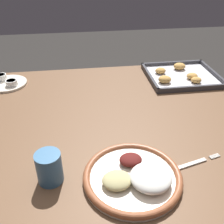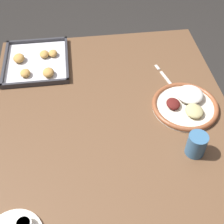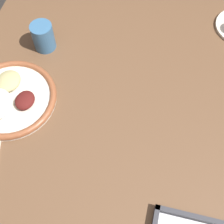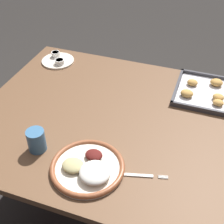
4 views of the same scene
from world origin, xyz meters
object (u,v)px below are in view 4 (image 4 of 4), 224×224
Objects in this scene: dinner_plate at (88,168)px; drinking_cup at (36,140)px; baking_tray at (209,93)px; saucer_plate at (58,60)px; fork at (134,175)px.

drinking_cup is (-0.23, 0.03, 0.03)m from dinner_plate.
saucer_plate is at bearing 177.33° from baking_tray.
fork is 0.89m from saucer_plate.
saucer_plate is 0.83m from baking_tray.
fork is (0.16, 0.03, -0.01)m from dinner_plate.
fork is 1.23× the size of saucer_plate.
dinner_plate is 0.23m from drinking_cup.
saucer_plate is (-0.63, 0.63, 0.01)m from fork.
dinner_plate is 0.81m from saucer_plate.
dinner_plate reaches higher than baking_tray.
saucer_plate reaches higher than fork.
dinner_plate is 0.72m from baking_tray.
baking_tray is at bearing -2.67° from saucer_plate.
baking_tray reaches higher than saucer_plate.
dinner_plate is 0.82× the size of baking_tray.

